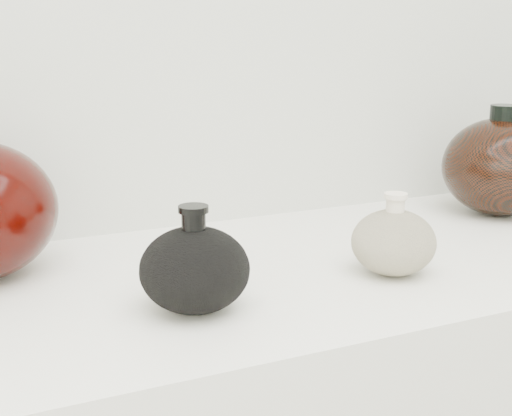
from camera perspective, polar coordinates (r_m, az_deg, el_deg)
name	(u,v)px	position (r m, az deg, el deg)	size (l,w,h in m)	color
black_gourd_vase	(195,269)	(0.81, -4.93, -4.86)	(0.16, 0.16, 0.12)	black
cream_gourd_vase	(394,242)	(0.94, 10.94, -2.65)	(0.12, 0.12, 0.11)	beige
right_round_pot	(501,166)	(1.28, 18.98, 3.18)	(0.25, 0.25, 0.19)	black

